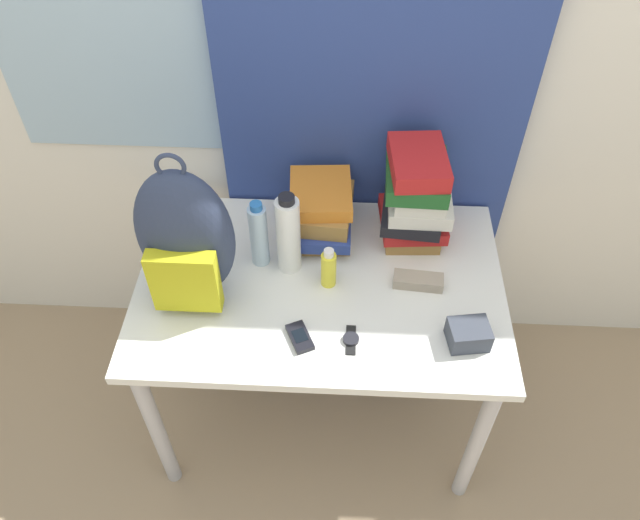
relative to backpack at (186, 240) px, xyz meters
name	(u,v)px	position (x,y,z in m)	size (l,w,h in m)	color
ground_plane	(315,497)	(0.37, -0.32, -0.95)	(12.00, 12.00, 0.00)	#9E8466
wall_back	(326,49)	(0.37, 0.51, 0.30)	(6.00, 0.06, 2.50)	silver
curtain_blue	(376,60)	(0.51, 0.46, 0.30)	(0.96, 0.04, 2.50)	navy
desk	(320,301)	(0.37, 0.06, -0.31)	(1.13, 0.74, 0.72)	silver
backpack	(186,240)	(0.00, 0.00, 0.00)	(0.27, 0.19, 0.51)	#2D3851
book_stack_left	(323,211)	(0.37, 0.28, -0.13)	(0.21, 0.27, 0.18)	olive
book_stack_center	(416,196)	(0.66, 0.28, -0.05)	(0.22, 0.25, 0.33)	olive
water_bottle	(259,235)	(0.18, 0.14, -0.11)	(0.06, 0.06, 0.24)	silver
sports_bottle	(288,235)	(0.27, 0.12, -0.08)	(0.07, 0.07, 0.29)	white
sunscreen_bottle	(329,268)	(0.40, 0.05, -0.16)	(0.05, 0.05, 0.14)	yellow
cell_phone	(300,337)	(0.32, -0.16, -0.21)	(0.09, 0.11, 0.02)	black
sunglasses_case	(418,281)	(0.67, 0.06, -0.20)	(0.15, 0.07, 0.04)	gray
camera_pouch	(468,334)	(0.80, -0.15, -0.19)	(0.12, 0.11, 0.07)	#383D47
wristwatch	(351,339)	(0.47, -0.16, -0.22)	(0.05, 0.10, 0.01)	black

